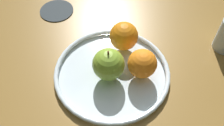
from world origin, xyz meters
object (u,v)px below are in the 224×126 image
orange_center (124,36)px  ambient_coaster (57,10)px  fruit_bowl (112,72)px  orange_front_left (142,64)px  apple (110,65)px

orange_center → ambient_coaster: (-26.75, 0.78, -5.31)cm
fruit_bowl → orange_center: 10.07cm
fruit_bowl → orange_center: bearing=106.2°
fruit_bowl → orange_front_left: (6.27, 3.87, 4.49)cm
apple → orange_center: size_ratio=1.14×
fruit_bowl → orange_front_left: orange_front_left is taller
fruit_bowl → apple: apple is taller
fruit_bowl → orange_center: orange_center is taller
apple → orange_front_left: (5.86, 5.29, -0.34)cm
apple → ambient_coaster: bearing=160.1°
apple → orange_front_left: 7.90cm
ambient_coaster → orange_center: bearing=-1.7°
apple → ambient_coaster: apple is taller
apple → orange_center: (-2.89, 9.97, -0.14)cm
fruit_bowl → orange_front_left: size_ratio=4.13×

